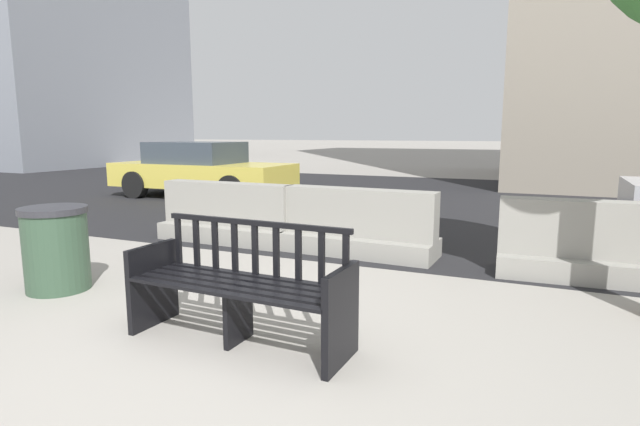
% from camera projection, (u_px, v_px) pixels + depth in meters
% --- Properties ---
extents(ground_plane, '(200.00, 200.00, 0.00)m').
position_uv_depth(ground_plane, '(219.00, 362.00, 3.38)').
color(ground_plane, gray).
extents(street_asphalt, '(120.00, 12.00, 0.01)m').
position_uv_depth(street_asphalt, '(443.00, 202.00, 11.25)').
color(street_asphalt, black).
rests_on(street_asphalt, ground).
extents(street_bench, '(1.71, 0.59, 0.88)m').
position_uv_depth(street_bench, '(240.00, 290.00, 3.65)').
color(street_bench, black).
rests_on(street_bench, ground).
extents(jersey_barrier_centre, '(2.03, 0.77, 0.84)m').
position_uv_depth(jersey_barrier_centre, '(358.00, 228.00, 6.34)').
color(jersey_barrier_centre, gray).
rests_on(jersey_barrier_centre, ground).
extents(jersey_barrier_left, '(2.01, 0.72, 0.84)m').
position_uv_depth(jersey_barrier_left, '(227.00, 217.00, 7.12)').
color(jersey_barrier_left, gray).
rests_on(jersey_barrier_left, ground).
extents(jersey_barrier_right, '(2.03, 0.77, 0.84)m').
position_uv_depth(jersey_barrier_right, '(599.00, 249.00, 5.20)').
color(jersey_barrier_right, gray).
rests_on(jersey_barrier_right, ground).
extents(car_taxi_near, '(4.37, 1.84, 1.32)m').
position_uv_depth(car_taxi_near, '(201.00, 170.00, 12.00)').
color(car_taxi_near, '#DBC64C').
rests_on(car_taxi_near, ground).
extents(trash_bin, '(0.62, 0.62, 0.83)m').
position_uv_depth(trash_bin, '(56.00, 248.00, 4.87)').
color(trash_bin, '#334C38').
rests_on(trash_bin, ground).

